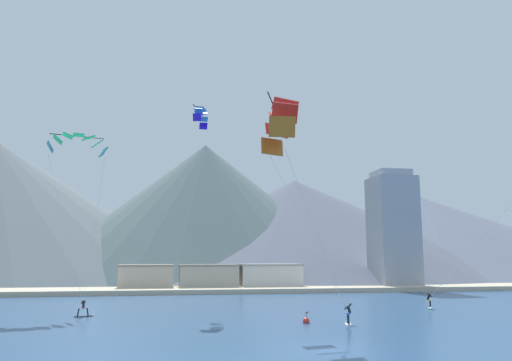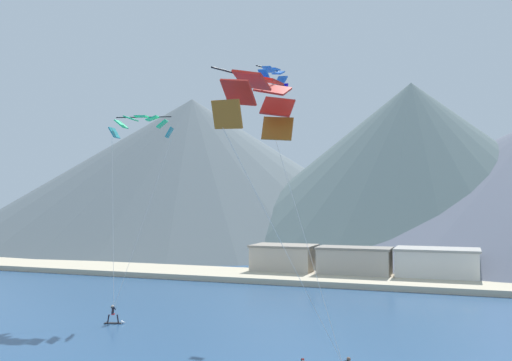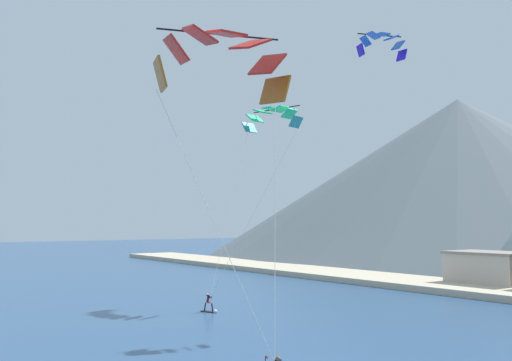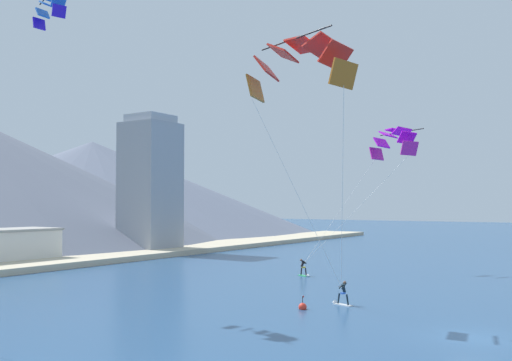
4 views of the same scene
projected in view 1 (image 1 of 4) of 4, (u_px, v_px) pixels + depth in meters
The scene contains 16 objects.
ground_plane at pixel (327, 349), 28.43m from camera, with size 400.00×400.00×0.00m, color navy.
kitesurfer_near_lead at pixel (430, 304), 50.84m from camera, with size 1.15×1.73×1.77m.
kitesurfer_near_trail at pixel (86, 312), 44.35m from camera, with size 1.78×0.90×1.64m.
kitesurfer_mid_center at pixel (348, 318), 39.14m from camera, with size 0.84×1.78×1.76m.
parafoil_kite_near_trail at pixel (78, 142), 54.91m from camera, with size 6.50×10.40×17.47m.
parafoil_kite_mid_center at pixel (281, 122), 40.94m from camera, with size 6.77×7.80×16.37m.
parafoil_kite_distant_high_outer at pixel (201, 115), 58.71m from camera, with size 2.06×4.30×2.04m.
race_marker_buoy at pixel (306, 321), 39.92m from camera, with size 0.56×0.56×1.02m.
shoreline_strip at pixel (224, 290), 76.11m from camera, with size 180.00×10.00×0.70m, color beige.
shore_building_harbour_front at pixel (146, 278), 78.37m from camera, with size 8.50×6.03×4.14m.
shore_building_promenade_mid at pixel (209, 277), 79.37m from camera, with size 9.54×4.73×4.14m.
shore_building_quay_east at pixel (269, 277), 82.27m from camera, with size 10.25×6.20×4.19m.
highrise_tower at pixel (393, 230), 85.81m from camera, with size 7.00×7.00×20.23m.
mountain_peak_west_ridge at pixel (205, 210), 131.32m from camera, with size 87.49×87.49×35.20m.
mountain_peak_east_shoulder at pixel (423, 236), 145.71m from camera, with size 112.54×112.54×22.86m.
mountain_peak_far_spur at pixel (295, 228), 137.23m from camera, with size 114.30×114.30×26.56m.
Camera 1 is at (-9.30, -28.36, 5.16)m, focal length 35.00 mm.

